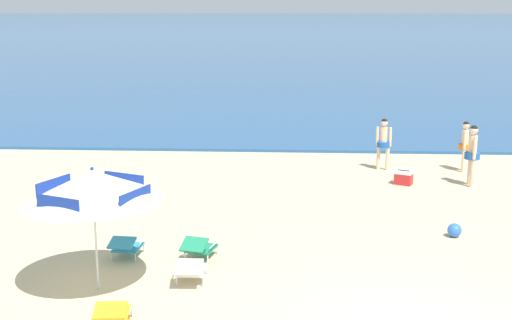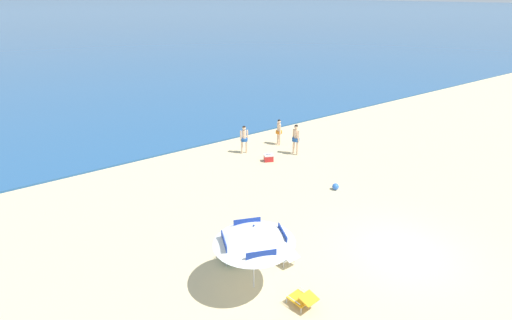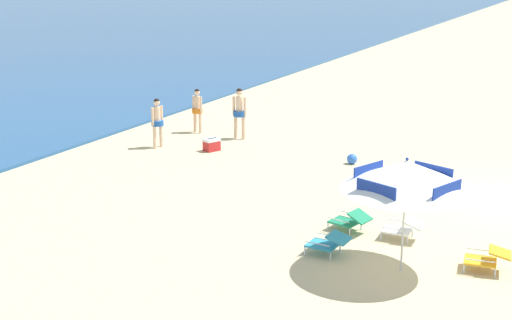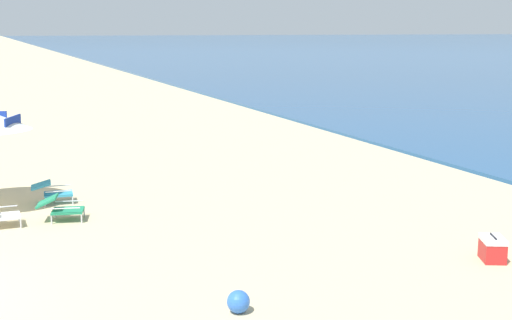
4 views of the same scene
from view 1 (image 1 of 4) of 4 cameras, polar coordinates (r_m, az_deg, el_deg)
ocean_water at (r=423.27m, az=3.43°, el=11.98°), size 800.00×800.00×0.10m
beach_umbrella_striped_main at (r=12.06m, az=-13.68°, el=-2.15°), size 2.59×2.58×2.28m
lounge_chair_under_umbrella at (r=13.93m, az=-10.98°, el=-7.15°), size 0.63×0.90×0.49m
lounge_chair_beside_umbrella at (r=13.67m, az=-4.88°, el=-7.37°), size 0.72×0.98×0.51m
lounge_chair_facing_sea at (r=12.57m, az=-5.56°, el=-9.21°), size 0.59×0.88×0.50m
lounge_chair_spare_folded at (r=11.07m, az=-12.07°, el=-12.56°), size 0.64×0.91×0.49m
person_standing_near_shore at (r=21.79m, az=17.31°, el=1.42°), size 0.39×0.45×1.58m
person_standing_beside at (r=20.01m, az=17.90°, el=0.72°), size 0.43×0.52×1.76m
person_wading_in at (r=21.38m, az=10.78°, el=1.65°), size 0.47×0.40×1.63m
cooler_box at (r=19.85m, az=12.42°, el=-1.46°), size 0.60×0.52×0.43m
beach_ball at (r=15.62m, az=16.49°, el=-5.74°), size 0.31×0.31×0.31m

